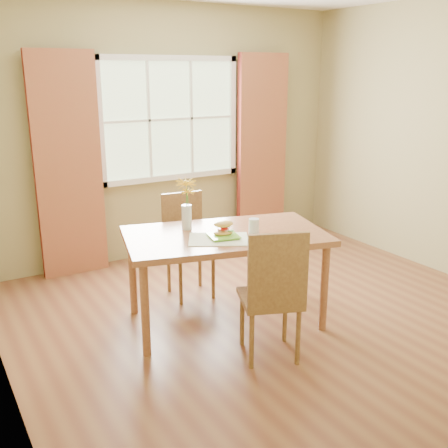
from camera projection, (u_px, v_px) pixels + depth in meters
The scene contains 12 objects.
room at pixel (272, 157), 4.14m from camera, with size 4.24×3.84×2.74m.
window at pixel (170, 119), 5.64m from camera, with size 1.62×0.06×1.32m.
curtain_left at pixel (68, 167), 5.11m from camera, with size 0.65×0.08×2.20m, color maroon.
curtain_right at pixel (262, 149), 6.24m from camera, with size 0.65×0.08×2.20m, color maroon.
dining_table at pixel (225, 242), 4.18m from camera, with size 1.74×1.24×0.77m.
chair_near at pixel (273, 290), 3.63m from camera, with size 0.53×0.53×0.99m.
chair_far at pixel (187, 240), 4.81m from camera, with size 0.43×0.43×0.94m.
placemat at pixel (219, 239), 3.99m from camera, with size 0.45×0.33×0.01m, color beige.
plate at pixel (223, 237), 4.03m from camera, with size 0.22×0.22×0.01m, color #69B92E.
croissant_sandwich at pixel (223, 228), 4.03m from camera, with size 0.18×0.14×0.12m.
water_glass at pixel (254, 227), 4.12m from camera, with size 0.08×0.08×0.12m.
flower_vase at pixel (187, 199), 4.19m from camera, with size 0.17×0.17×0.41m.
Camera 1 is at (-2.44, -3.35, 2.01)m, focal length 42.00 mm.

